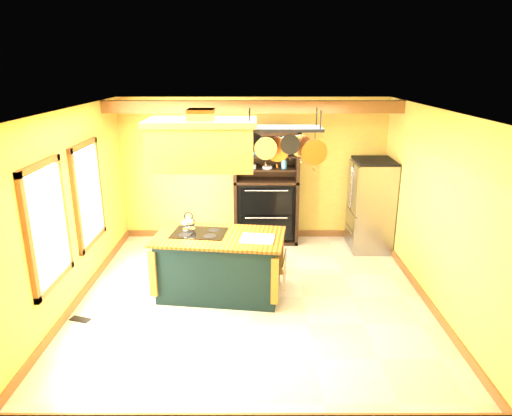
{
  "coord_description": "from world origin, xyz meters",
  "views": [
    {
      "loc": [
        0.05,
        -5.99,
        3.25
      ],
      "look_at": [
        0.05,
        0.3,
        1.28
      ],
      "focal_mm": 32.0,
      "sensor_mm": 36.0,
      "label": 1
    }
  ],
  "objects_px": {
    "kitchen_island": "(220,264)",
    "range_hood": "(202,143)",
    "pot_rack": "(285,138)",
    "refrigerator": "(370,207)",
    "hutch": "(266,199)"
  },
  "relations": [
    {
      "from": "kitchen_island",
      "to": "range_hood",
      "type": "bearing_deg",
      "value": -172.42
    },
    {
      "from": "pot_rack",
      "to": "refrigerator",
      "type": "xyz_separation_m",
      "value": [
        1.69,
        1.78,
        -1.53
      ]
    },
    {
      "from": "kitchen_island",
      "to": "pot_rack",
      "type": "height_order",
      "value": "pot_rack"
    },
    {
      "from": "refrigerator",
      "to": "range_hood",
      "type": "bearing_deg",
      "value": -147.62
    },
    {
      "from": "pot_rack",
      "to": "refrigerator",
      "type": "bearing_deg",
      "value": 46.45
    },
    {
      "from": "range_hood",
      "to": "hutch",
      "type": "distance_m",
      "value": 2.73
    },
    {
      "from": "refrigerator",
      "to": "hutch",
      "type": "distance_m",
      "value": 1.93
    },
    {
      "from": "range_hood",
      "to": "kitchen_island",
      "type": "bearing_deg",
      "value": 0.28
    },
    {
      "from": "pot_rack",
      "to": "refrigerator",
      "type": "relative_size",
      "value": 0.69
    },
    {
      "from": "range_hood",
      "to": "pot_rack",
      "type": "relative_size",
      "value": 1.31
    },
    {
      "from": "pot_rack",
      "to": "refrigerator",
      "type": "distance_m",
      "value": 2.89
    },
    {
      "from": "kitchen_island",
      "to": "range_hood",
      "type": "xyz_separation_m",
      "value": [
        -0.2,
        -0.0,
        1.78
      ]
    },
    {
      "from": "range_hood",
      "to": "pot_rack",
      "type": "height_order",
      "value": "same"
    },
    {
      "from": "range_hood",
      "to": "pot_rack",
      "type": "xyz_separation_m",
      "value": [
        1.11,
        -0.0,
        0.07
      ]
    },
    {
      "from": "hutch",
      "to": "range_hood",
      "type": "bearing_deg",
      "value": -113.09
    }
  ]
}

